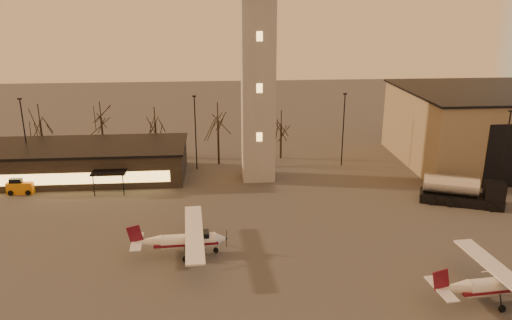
# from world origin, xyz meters

# --- Properties ---
(ground) EXTENTS (220.00, 220.00, 0.00)m
(ground) POSITION_xyz_m (0.00, 0.00, 0.00)
(ground) COLOR #44413E
(ground) RESTS_ON ground
(control_tower) EXTENTS (6.80, 6.80, 32.60)m
(control_tower) POSITION_xyz_m (0.00, 30.00, 16.33)
(control_tower) COLOR #989590
(control_tower) RESTS_ON ground
(hangar) EXTENTS (30.60, 20.60, 10.30)m
(hangar) POSITION_xyz_m (36.00, 33.98, 5.15)
(hangar) COLOR #8E7C5D
(hangar) RESTS_ON ground
(terminal) EXTENTS (25.40, 12.20, 4.30)m
(terminal) POSITION_xyz_m (-21.99, 31.98, 2.16)
(terminal) COLOR black
(terminal) RESTS_ON ground
(light_poles) EXTENTS (58.50, 12.25, 10.14)m
(light_poles) POSITION_xyz_m (0.50, 31.00, 5.41)
(light_poles) COLOR black
(light_poles) RESTS_ON ground
(tree_row) EXTENTS (37.20, 9.20, 8.80)m
(tree_row) POSITION_xyz_m (-13.70, 39.16, 5.94)
(tree_row) COLOR black
(tree_row) RESTS_ON ground
(cessna_front) EXTENTS (9.42, 11.89, 3.27)m
(cessna_front) POSITION_xyz_m (15.91, 0.80, 1.12)
(cessna_front) COLOR silver
(cessna_front) RESTS_ON ground
(cessna_rear) EXTENTS (9.27, 11.71, 3.22)m
(cessna_rear) POSITION_xyz_m (-7.84, 10.16, 1.10)
(cessna_rear) COLOR silver
(cessna_rear) RESTS_ON ground
(fuel_truck) EXTENTS (9.10, 5.62, 3.26)m
(fuel_truck) POSITION_xyz_m (22.06, 19.43, 1.29)
(fuel_truck) COLOR black
(fuel_truck) RESTS_ON ground
(service_cart) EXTENTS (3.09, 2.03, 1.92)m
(service_cart) POSITION_xyz_m (-28.64, 27.00, 0.73)
(service_cart) COLOR orange
(service_cart) RESTS_ON ground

